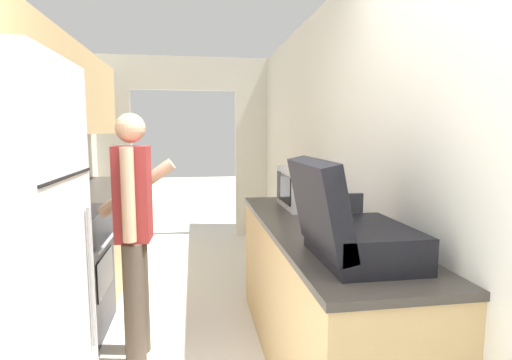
# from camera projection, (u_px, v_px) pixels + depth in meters

# --- Properties ---
(wall_left) EXTENTS (0.38, 6.89, 2.50)m
(wall_left) POSITION_uv_depth(u_px,v_px,m) (24.00, 128.00, 2.93)
(wall_left) COLOR silver
(wall_left) RESTS_ON ground_plane
(wall_right) EXTENTS (0.06, 6.89, 2.50)m
(wall_right) POSITION_uv_depth(u_px,v_px,m) (342.00, 164.00, 2.92)
(wall_right) COLOR silver
(wall_right) RESTS_ON ground_plane
(wall_far_with_doorway) EXTENTS (2.72, 0.06, 2.50)m
(wall_far_with_doorway) POSITION_uv_depth(u_px,v_px,m) (184.00, 137.00, 5.53)
(wall_far_with_doorway) COLOR silver
(wall_far_with_doorway) RESTS_ON ground_plane
(counter_left) EXTENTS (0.62, 3.11, 0.92)m
(counter_left) POSITION_uv_depth(u_px,v_px,m) (93.00, 238.00, 3.86)
(counter_left) COLOR tan
(counter_left) RESTS_ON ground_plane
(counter_right) EXTENTS (0.62, 2.17, 0.92)m
(counter_right) POSITION_uv_depth(u_px,v_px,m) (316.00, 297.00, 2.50)
(counter_right) COLOR tan
(counter_right) RESTS_ON ground_plane
(range_oven) EXTENTS (0.66, 0.72, 1.06)m
(range_oven) POSITION_uv_depth(u_px,v_px,m) (60.00, 274.00, 2.88)
(range_oven) COLOR black
(range_oven) RESTS_ON ground_plane
(person) EXTENTS (0.52, 0.38, 1.60)m
(person) POSITION_uv_depth(u_px,v_px,m) (134.00, 231.00, 2.54)
(person) COLOR #4C4238
(person) RESTS_ON ground_plane
(suitcase) EXTENTS (0.48, 0.56, 0.45)m
(suitcase) POSITION_uv_depth(u_px,v_px,m) (347.00, 229.00, 1.77)
(suitcase) COLOR black
(suitcase) RESTS_ON counter_right
(microwave) EXTENTS (0.36, 0.52, 0.30)m
(microwave) POSITION_uv_depth(u_px,v_px,m) (307.00, 188.00, 3.01)
(microwave) COLOR #B7B7BC
(microwave) RESTS_ON counter_right
(book_stack) EXTENTS (0.21, 0.29, 0.07)m
(book_stack) POSITION_uv_depth(u_px,v_px,m) (326.00, 220.00, 2.41)
(book_stack) COLOR #C67028
(book_stack) RESTS_ON counter_right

